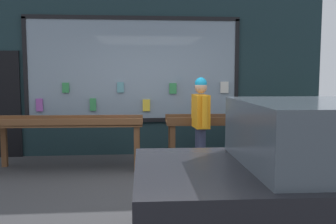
# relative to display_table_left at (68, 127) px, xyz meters

# --- Properties ---
(ground_plane) EXTENTS (40.00, 40.00, 0.00)m
(ground_plane) POSITION_rel_display_table_left_xyz_m (1.49, -1.20, -0.73)
(ground_plane) COLOR #38383A
(shopfront_facade) EXTENTS (7.08, 0.29, 3.28)m
(shopfront_facade) POSITION_rel_display_table_left_xyz_m (1.42, 1.19, 0.90)
(shopfront_facade) COLOR #192D33
(shopfront_facade) RESTS_ON ground_plane
(display_table_left) EXTENTS (2.59, 0.71, 0.91)m
(display_table_left) POSITION_rel_display_table_left_xyz_m (0.00, 0.00, 0.00)
(display_table_left) COLOR brown
(display_table_left) RESTS_ON ground_plane
(display_table_right) EXTENTS (2.58, 0.69, 0.91)m
(display_table_right) POSITION_rel_display_table_left_xyz_m (2.98, 0.00, -0.00)
(display_table_right) COLOR brown
(display_table_right) RESTS_ON ground_plane
(person_browsing) EXTENTS (0.25, 0.64, 1.59)m
(person_browsing) POSITION_rel_display_table_left_xyz_m (2.23, -0.45, 0.19)
(person_browsing) COLOR #2D334C
(person_browsing) RESTS_ON ground_plane
(small_dog) EXTENTS (0.27, 0.60, 0.41)m
(small_dog) POSITION_rel_display_table_left_xyz_m (2.65, -0.68, -0.46)
(small_dog) COLOR black
(small_dog) RESTS_ON ground_plane
(sandwich_board_sign) EXTENTS (0.67, 0.91, 1.02)m
(sandwich_board_sign) POSITION_rel_display_table_left_xyz_m (4.77, 0.03, -0.21)
(sandwich_board_sign) COLOR #193F19
(sandwich_board_sign) RESTS_ON ground_plane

